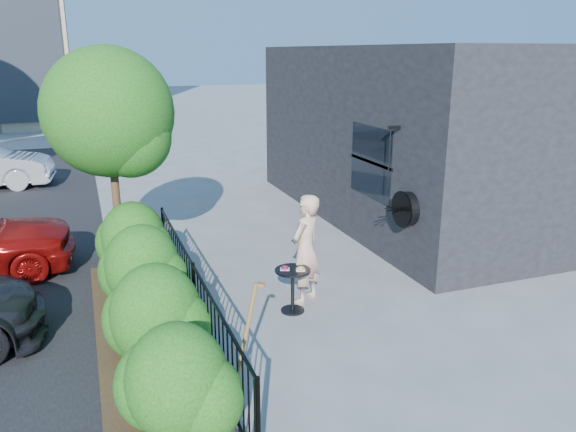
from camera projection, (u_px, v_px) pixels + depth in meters
name	position (u px, v px, depth m)	size (l,w,h in m)	color
ground	(295.00, 318.00, 8.49)	(120.00, 120.00, 0.00)	gray
shop_building	(439.00, 131.00, 13.79)	(6.22, 9.00, 4.00)	black
fence	(195.00, 299.00, 7.84)	(0.05, 6.05, 1.10)	black
planting_bed	(146.00, 341.00, 7.75)	(1.30, 6.00, 0.08)	#382616
shrubs	(149.00, 293.00, 7.69)	(1.10, 5.60, 1.24)	#124F12
patio_tree	(113.00, 120.00, 9.45)	(2.20, 2.20, 3.94)	#3F2B19
cafe_table	(293.00, 283.00, 8.59)	(0.55, 0.55, 0.74)	black
woman	(306.00, 249.00, 8.85)	(0.64, 0.42, 1.77)	#D5A58A
shovel	(243.00, 347.00, 6.44)	(0.47, 0.18, 1.42)	brown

